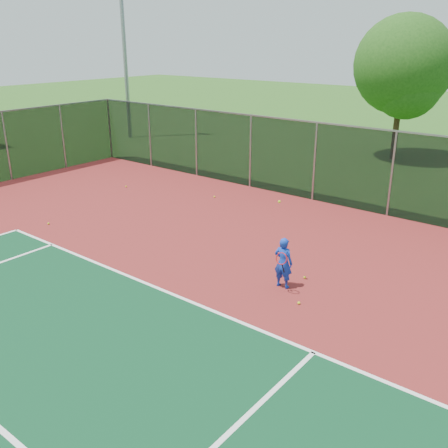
# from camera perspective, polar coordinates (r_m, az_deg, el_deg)

# --- Properties ---
(ground) EXTENTS (120.00, 120.00, 0.00)m
(ground) POSITION_cam_1_polar(r_m,az_deg,el_deg) (9.59, -10.29, -18.20)
(ground) COLOR #245418
(ground) RESTS_ON ground
(court_apron) EXTENTS (30.00, 20.00, 0.02)m
(court_apron) POSITION_cam_1_polar(r_m,az_deg,el_deg) (10.71, -2.13, -13.14)
(court_apron) COLOR maroon
(court_apron) RESTS_ON ground
(fence_back) EXTENTS (30.00, 0.06, 3.03)m
(fence_back) POSITION_cam_1_polar(r_m,az_deg,el_deg) (18.28, 18.63, 5.52)
(fence_back) COLOR black
(fence_back) RESTS_ON court_apron
(tennis_player) EXTENTS (0.59, 0.60, 2.23)m
(tennis_player) POSITION_cam_1_polar(r_m,az_deg,el_deg) (12.55, 6.79, -4.40)
(tennis_player) COLOR #1337B6
(tennis_player) RESTS_ON court_apron
(practice_ball_0) EXTENTS (0.07, 0.07, 0.07)m
(practice_ball_0) POSITION_cam_1_polar(r_m,az_deg,el_deg) (21.58, -11.13, 4.23)
(practice_ball_0) COLOR #CAD819
(practice_ball_0) RESTS_ON court_apron
(practice_ball_2) EXTENTS (0.07, 0.07, 0.07)m
(practice_ball_2) POSITION_cam_1_polar(r_m,az_deg,el_deg) (17.90, -19.43, 0.05)
(practice_ball_2) COLOR #CAD819
(practice_ball_2) RESTS_ON court_apron
(practice_ball_3) EXTENTS (0.07, 0.07, 0.07)m
(practice_ball_3) POSITION_cam_1_polar(r_m,az_deg,el_deg) (12.09, 8.55, -8.91)
(practice_ball_3) COLOR #CAD819
(practice_ball_3) RESTS_ON court_apron
(practice_ball_4) EXTENTS (0.07, 0.07, 0.07)m
(practice_ball_4) POSITION_cam_1_polar(r_m,az_deg,el_deg) (19.78, -1.10, 3.14)
(practice_ball_4) COLOR #CAD819
(practice_ball_4) RESTS_ON court_apron
(practice_ball_6) EXTENTS (0.07, 0.07, 0.07)m
(practice_ball_6) POSITION_cam_1_polar(r_m,az_deg,el_deg) (13.32, 9.21, -6.03)
(practice_ball_6) COLOR #CAD819
(practice_ball_6) RESTS_ON court_apron
(floodlight_nw) EXTENTS (0.90, 0.40, 12.62)m
(floodlight_nw) POSITION_cam_1_polar(r_m,az_deg,el_deg) (32.47, -11.53, 22.10)
(floodlight_nw) COLOR gray
(floodlight_nw) RESTS_ON ground
(tree_back_left) EXTENTS (4.87, 4.87, 7.15)m
(tree_back_left) POSITION_cam_1_polar(r_m,az_deg,el_deg) (27.21, 19.92, 16.24)
(tree_back_left) COLOR #331F12
(tree_back_left) RESTS_ON ground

